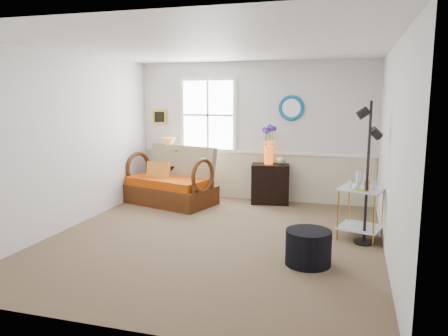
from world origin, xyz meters
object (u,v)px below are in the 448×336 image
(loveseat, at_px, (170,176))
(cabinet, at_px, (270,184))
(lamp_stand, at_px, (171,181))
(floor_lamp, at_px, (367,174))
(side_table, at_px, (361,213))
(ottoman, at_px, (308,247))

(loveseat, relative_size, cabinet, 2.19)
(loveseat, xyz_separation_m, lamp_stand, (-0.20, 0.48, -0.20))
(floor_lamp, bearing_deg, side_table, 98.06)
(cabinet, distance_m, floor_lamp, 2.54)
(lamp_stand, xyz_separation_m, cabinet, (1.97, 0.06, 0.04))
(lamp_stand, bearing_deg, ottoman, -43.20)
(lamp_stand, relative_size, floor_lamp, 0.34)
(loveseat, relative_size, lamp_stand, 2.49)
(side_table, height_order, floor_lamp, floor_lamp)
(cabinet, bearing_deg, lamp_stand, 172.30)
(floor_lamp, bearing_deg, ottoman, -131.89)
(loveseat, bearing_deg, side_table, -1.73)
(lamp_stand, height_order, floor_lamp, floor_lamp)
(floor_lamp, bearing_deg, loveseat, 150.96)
(ottoman, bearing_deg, loveseat, 140.30)
(loveseat, distance_m, lamp_stand, 0.56)
(loveseat, distance_m, cabinet, 1.86)
(loveseat, xyz_separation_m, cabinet, (1.77, 0.55, -0.16))
(floor_lamp, height_order, ottoman, floor_lamp)
(lamp_stand, bearing_deg, loveseat, -67.81)
(side_table, distance_m, ottoman, 1.32)
(cabinet, bearing_deg, loveseat, -172.35)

